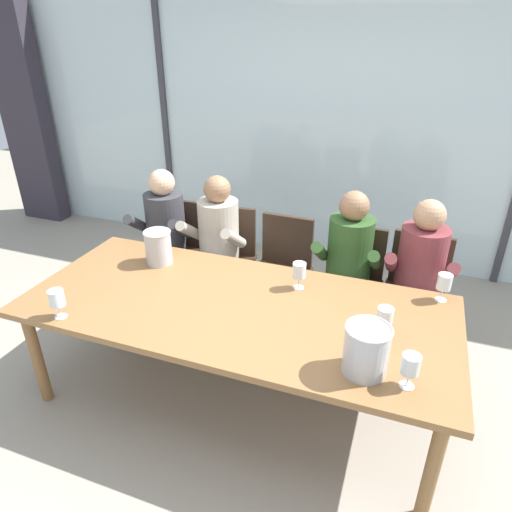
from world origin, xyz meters
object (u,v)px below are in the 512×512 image
at_px(person_beige_jumper, 215,242).
at_px(ice_bucket_secondary, 366,349).
at_px(chair_near_window_right, 415,285).
at_px(wine_glass_by_right_taster, 385,317).
at_px(dining_table, 236,312).
at_px(chair_center, 282,263).
at_px(wine_glass_by_left_taster, 57,299).
at_px(wine_glass_near_bucket, 299,271).
at_px(person_charcoal_jacket, 162,233).
at_px(chair_left_of_center, 228,253).
at_px(ice_bucket_primary, 158,247).
at_px(wine_glass_spare_empty, 444,282).
at_px(person_maroon_top, 419,275).
at_px(chair_near_curtain, 175,244).
at_px(wine_glass_center_pour, 411,365).
at_px(chair_right_of_center, 352,276).
at_px(person_olive_shirt, 347,263).

distance_m(person_beige_jumper, ice_bucket_secondary, 1.76).
bearing_deg(chair_near_window_right, wine_glass_by_right_taster, -93.10).
xyz_separation_m(dining_table, chair_center, (-0.00, 0.97, -0.16)).
bearing_deg(wine_glass_by_right_taster, person_beige_jumper, 148.33).
distance_m(wine_glass_by_left_taster, wine_glass_near_bucket, 1.41).
bearing_deg(person_charcoal_jacket, wine_glass_near_bucket, -27.00).
bearing_deg(chair_left_of_center, ice_bucket_primary, -114.25).
relative_size(wine_glass_by_right_taster, wine_glass_spare_empty, 1.00).
distance_m(chair_near_window_right, ice_bucket_secondary, 1.37).
height_order(person_beige_jumper, wine_glass_spare_empty, person_beige_jumper).
bearing_deg(ice_bucket_primary, person_maroon_top, 17.05).
distance_m(chair_near_curtain, ice_bucket_secondary, 2.24).
xyz_separation_m(wine_glass_center_pour, wine_glass_by_right_taster, (-0.15, 0.34, 0.00)).
height_order(wine_glass_by_right_taster, wine_glass_spare_empty, same).
height_order(wine_glass_near_bucket, wine_glass_center_pour, same).
distance_m(chair_center, wine_glass_by_left_taster, 1.71).
xyz_separation_m(dining_table, person_maroon_top, (1.01, 0.83, 0.02)).
height_order(person_beige_jumper, wine_glass_near_bucket, person_beige_jumper).
relative_size(chair_left_of_center, wine_glass_by_right_taster, 5.02).
xyz_separation_m(chair_right_of_center, wine_glass_by_left_taster, (-1.43, -1.43, 0.33)).
height_order(ice_bucket_secondary, wine_glass_spare_empty, ice_bucket_secondary).
bearing_deg(wine_glass_near_bucket, person_olive_shirt, 67.31).
distance_m(person_charcoal_jacket, ice_bucket_primary, 0.62).
height_order(person_beige_jumper, ice_bucket_primary, person_beige_jumper).
relative_size(ice_bucket_secondary, wine_glass_center_pour, 1.43).
relative_size(chair_left_of_center, wine_glass_by_left_taster, 5.02).
bearing_deg(chair_right_of_center, person_charcoal_jacket, -172.91).
distance_m(wine_glass_by_left_taster, wine_glass_spare_empty, 2.22).
bearing_deg(wine_glass_by_left_taster, chair_center, 58.86).
distance_m(chair_near_curtain, person_beige_jumper, 0.52).
bearing_deg(chair_right_of_center, chair_near_curtain, -179.17).
relative_size(chair_near_window_right, person_maroon_top, 0.73).
distance_m(chair_left_of_center, wine_glass_center_pour, 2.04).
bearing_deg(chair_right_of_center, person_maroon_top, -14.65).
bearing_deg(ice_bucket_primary, chair_left_of_center, 73.04).
bearing_deg(person_beige_jumper, wine_glass_by_left_taster, -102.78).
relative_size(wine_glass_by_left_taster, wine_glass_near_bucket, 1.00).
bearing_deg(wine_glass_center_pour, wine_glass_by_right_taster, 112.98).
xyz_separation_m(dining_table, chair_near_curtain, (-0.99, 1.00, -0.16)).
xyz_separation_m(chair_near_window_right, ice_bucket_secondary, (-0.21, -1.30, 0.34)).
bearing_deg(chair_right_of_center, wine_glass_by_left_taster, -132.89).
xyz_separation_m(chair_near_curtain, wine_glass_near_bucket, (1.29, -0.69, 0.33)).
relative_size(person_maroon_top, ice_bucket_secondary, 4.79).
xyz_separation_m(person_charcoal_jacket, person_beige_jumper, (0.47, -0.00, 0.00)).
bearing_deg(wine_glass_by_left_taster, chair_near_window_right, 37.59).
bearing_deg(wine_glass_center_pour, chair_near_window_right, 89.61).
distance_m(person_charcoal_jacket, person_maroon_top, 2.00).
xyz_separation_m(chair_right_of_center, wine_glass_center_pour, (0.44, -1.33, 0.34)).
xyz_separation_m(chair_right_of_center, person_charcoal_jacket, (-1.55, -0.14, 0.17)).
bearing_deg(wine_glass_near_bucket, person_maroon_top, 36.34).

